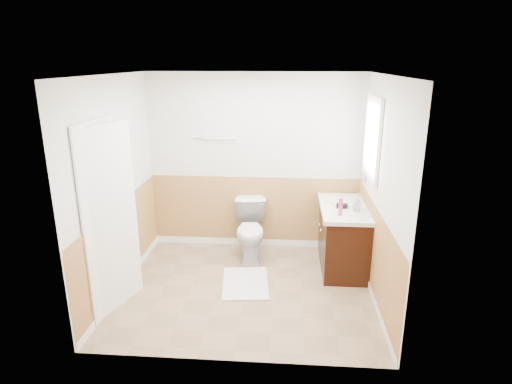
# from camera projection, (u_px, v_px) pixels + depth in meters

# --- Properties ---
(floor) EXTENTS (3.00, 3.00, 0.00)m
(floor) POSITION_uv_depth(u_px,v_px,m) (246.00, 289.00, 5.16)
(floor) COLOR #8C7051
(floor) RESTS_ON ground
(ceiling) EXTENTS (3.00, 3.00, 0.00)m
(ceiling) POSITION_uv_depth(u_px,v_px,m) (245.00, 75.00, 4.42)
(ceiling) COLOR white
(ceiling) RESTS_ON floor
(wall_back) EXTENTS (3.00, 0.00, 3.00)m
(wall_back) POSITION_uv_depth(u_px,v_px,m) (255.00, 163.00, 6.03)
(wall_back) COLOR silver
(wall_back) RESTS_ON floor
(wall_front) EXTENTS (3.00, 0.00, 3.00)m
(wall_front) POSITION_uv_depth(u_px,v_px,m) (230.00, 235.00, 3.55)
(wall_front) COLOR silver
(wall_front) RESTS_ON floor
(wall_left) EXTENTS (0.00, 3.00, 3.00)m
(wall_left) POSITION_uv_depth(u_px,v_px,m) (116.00, 187.00, 4.90)
(wall_left) COLOR silver
(wall_left) RESTS_ON floor
(wall_right) EXTENTS (0.00, 3.00, 3.00)m
(wall_right) POSITION_uv_depth(u_px,v_px,m) (381.00, 193.00, 4.68)
(wall_right) COLOR silver
(wall_right) RESTS_ON floor
(wainscot_back) EXTENTS (3.00, 0.00, 3.00)m
(wainscot_back) POSITION_uv_depth(u_px,v_px,m) (255.00, 213.00, 6.24)
(wainscot_back) COLOR #AA7B44
(wainscot_back) RESTS_ON floor
(wainscot_front) EXTENTS (3.00, 0.00, 3.00)m
(wainscot_front) POSITION_uv_depth(u_px,v_px,m) (232.00, 313.00, 3.78)
(wainscot_front) COLOR #AA7B44
(wainscot_front) RESTS_ON floor
(wainscot_left) EXTENTS (0.00, 2.60, 2.60)m
(wainscot_left) POSITION_uv_depth(u_px,v_px,m) (123.00, 247.00, 5.12)
(wainscot_left) COLOR #AA7B44
(wainscot_left) RESTS_ON floor
(wainscot_right) EXTENTS (0.00, 2.60, 2.60)m
(wainscot_right) POSITION_uv_depth(u_px,v_px,m) (375.00, 255.00, 4.90)
(wainscot_right) COLOR #AA7B44
(wainscot_right) RESTS_ON floor
(toilet) EXTENTS (0.51, 0.81, 0.79)m
(toilet) POSITION_uv_depth(u_px,v_px,m) (251.00, 231.00, 5.89)
(toilet) COLOR silver
(toilet) RESTS_ON floor
(bath_mat) EXTENTS (0.63, 0.85, 0.02)m
(bath_mat) POSITION_uv_depth(u_px,v_px,m) (245.00, 283.00, 5.27)
(bath_mat) COLOR silver
(bath_mat) RESTS_ON floor
(vanity_cabinet) EXTENTS (0.55, 1.10, 0.80)m
(vanity_cabinet) POSITION_uv_depth(u_px,v_px,m) (343.00, 239.00, 5.60)
(vanity_cabinet) COLOR black
(vanity_cabinet) RESTS_ON floor
(vanity_knob_left) EXTENTS (0.03, 0.03, 0.03)m
(vanity_knob_left) POSITION_uv_depth(u_px,v_px,m) (321.00, 230.00, 5.48)
(vanity_knob_left) COLOR silver
(vanity_knob_left) RESTS_ON vanity_cabinet
(vanity_knob_right) EXTENTS (0.03, 0.03, 0.03)m
(vanity_knob_right) POSITION_uv_depth(u_px,v_px,m) (320.00, 225.00, 5.67)
(vanity_knob_right) COLOR #B6B5BB
(vanity_knob_right) RESTS_ON vanity_cabinet
(countertop) EXTENTS (0.60, 1.15, 0.05)m
(countertop) POSITION_uv_depth(u_px,v_px,m) (344.00, 208.00, 5.47)
(countertop) COLOR white
(countertop) RESTS_ON vanity_cabinet
(sink_basin) EXTENTS (0.36, 0.36, 0.02)m
(sink_basin) POSITION_uv_depth(u_px,v_px,m) (344.00, 202.00, 5.61)
(sink_basin) COLOR silver
(sink_basin) RESTS_ON countertop
(faucet) EXTENTS (0.02, 0.02, 0.14)m
(faucet) POSITION_uv_depth(u_px,v_px,m) (358.00, 198.00, 5.58)
(faucet) COLOR silver
(faucet) RESTS_ON countertop
(lotion_bottle) EXTENTS (0.05, 0.05, 0.22)m
(lotion_bottle) POSITION_uv_depth(u_px,v_px,m) (341.00, 207.00, 5.12)
(lotion_bottle) COLOR #CD355B
(lotion_bottle) RESTS_ON countertop
(soap_dispenser) EXTENTS (0.08, 0.08, 0.18)m
(soap_dispenser) POSITION_uv_depth(u_px,v_px,m) (357.00, 204.00, 5.29)
(soap_dispenser) COLOR #939AA6
(soap_dispenser) RESTS_ON countertop
(hair_dryer_body) EXTENTS (0.14, 0.07, 0.07)m
(hair_dryer_body) POSITION_uv_depth(u_px,v_px,m) (342.00, 206.00, 5.39)
(hair_dryer_body) COLOR black
(hair_dryer_body) RESTS_ON countertop
(hair_dryer_handle) EXTENTS (0.03, 0.03, 0.07)m
(hair_dryer_handle) POSITION_uv_depth(u_px,v_px,m) (339.00, 207.00, 5.42)
(hair_dryer_handle) COLOR black
(hair_dryer_handle) RESTS_ON countertop
(mirror_panel) EXTENTS (0.02, 0.35, 0.90)m
(mirror_panel) POSITION_uv_depth(u_px,v_px,m) (364.00, 147.00, 5.64)
(mirror_panel) COLOR silver
(mirror_panel) RESTS_ON wall_right
(window_frame) EXTENTS (0.04, 0.80, 1.00)m
(window_frame) POSITION_uv_depth(u_px,v_px,m) (372.00, 138.00, 5.09)
(window_frame) COLOR white
(window_frame) RESTS_ON wall_right
(window_glass) EXTENTS (0.01, 0.70, 0.90)m
(window_glass) POSITION_uv_depth(u_px,v_px,m) (374.00, 138.00, 5.09)
(window_glass) COLOR white
(window_glass) RESTS_ON wall_right
(door) EXTENTS (0.29, 0.78, 2.04)m
(door) POSITION_uv_depth(u_px,v_px,m) (110.00, 220.00, 4.53)
(door) COLOR white
(door) RESTS_ON wall_left
(door_frame) EXTENTS (0.02, 0.92, 2.10)m
(door_frame) POSITION_uv_depth(u_px,v_px,m) (103.00, 219.00, 4.53)
(door_frame) COLOR white
(door_frame) RESTS_ON wall_left
(door_knob) EXTENTS (0.06, 0.06, 0.06)m
(door_knob) POSITION_uv_depth(u_px,v_px,m) (128.00, 215.00, 4.86)
(door_knob) COLOR silver
(door_knob) RESTS_ON door
(towel_bar) EXTENTS (0.62, 0.02, 0.02)m
(towel_bar) POSITION_uv_depth(u_px,v_px,m) (215.00, 139.00, 5.91)
(towel_bar) COLOR silver
(towel_bar) RESTS_ON wall_back
(tp_holder_bar) EXTENTS (0.14, 0.02, 0.02)m
(tp_holder_bar) POSITION_uv_depth(u_px,v_px,m) (247.00, 201.00, 6.13)
(tp_holder_bar) COLOR silver
(tp_holder_bar) RESTS_ON wall_back
(tp_roll) EXTENTS (0.10, 0.11, 0.11)m
(tp_roll) POSITION_uv_depth(u_px,v_px,m) (247.00, 201.00, 6.13)
(tp_roll) COLOR white
(tp_roll) RESTS_ON tp_holder_bar
(tp_sheet) EXTENTS (0.10, 0.01, 0.16)m
(tp_sheet) POSITION_uv_depth(u_px,v_px,m) (247.00, 209.00, 6.16)
(tp_sheet) COLOR white
(tp_sheet) RESTS_ON tp_roll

